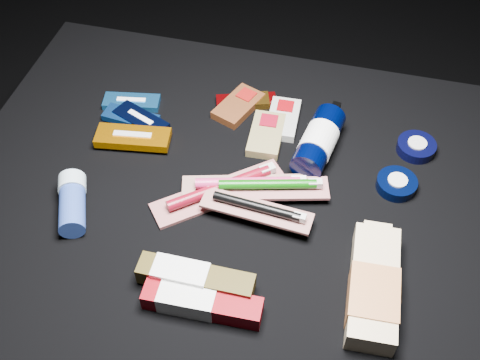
% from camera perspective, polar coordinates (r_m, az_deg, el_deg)
% --- Properties ---
extents(ground, '(3.00, 3.00, 0.00)m').
position_cam_1_polar(ground, '(1.38, -0.72, -11.51)').
color(ground, black).
rests_on(ground, ground).
extents(cloth_table, '(0.98, 0.78, 0.40)m').
position_cam_1_polar(cloth_table, '(1.21, -0.81, -6.96)').
color(cloth_table, black).
rests_on(cloth_table, ground).
extents(luna_bar_0, '(0.12, 0.06, 0.01)m').
position_cam_1_polar(luna_bar_0, '(1.22, -10.24, 7.29)').
color(luna_bar_0, '#1D69B1').
rests_on(luna_bar_0, cloth_table).
extents(luna_bar_1, '(0.11, 0.05, 0.01)m').
position_cam_1_polar(luna_bar_1, '(1.18, -10.30, 5.83)').
color(luna_bar_1, '#134597').
rests_on(luna_bar_1, cloth_table).
extents(luna_bar_2, '(0.12, 0.08, 0.01)m').
position_cam_1_polar(luna_bar_2, '(1.17, -9.37, 5.66)').
color(luna_bar_2, black).
rests_on(luna_bar_2, cloth_table).
extents(luna_bar_3, '(0.14, 0.07, 0.02)m').
position_cam_1_polar(luna_bar_3, '(1.13, -10.11, 3.99)').
color(luna_bar_3, orange).
rests_on(luna_bar_3, cloth_table).
extents(clif_bar_0, '(0.09, 0.12, 0.02)m').
position_cam_1_polar(clif_bar_0, '(1.19, -0.04, 7.16)').
color(clif_bar_0, '#552A13').
rests_on(clif_bar_0, cloth_table).
extents(clif_bar_1, '(0.06, 0.11, 0.02)m').
position_cam_1_polar(clif_bar_1, '(1.16, 4.14, 5.94)').
color(clif_bar_1, '#AFB0A8').
rests_on(clif_bar_1, cloth_table).
extents(clif_bar_2, '(0.06, 0.11, 0.02)m').
position_cam_1_polar(clif_bar_2, '(1.13, 2.54, 4.48)').
color(clif_bar_2, olive).
rests_on(clif_bar_2, cloth_table).
extents(power_bar, '(0.12, 0.07, 0.01)m').
position_cam_1_polar(power_bar, '(1.20, 0.92, 7.48)').
color(power_bar, '#7A0508').
rests_on(power_bar, cloth_table).
extents(lotion_bottle, '(0.08, 0.19, 0.06)m').
position_cam_1_polar(lotion_bottle, '(1.10, 7.47, 3.67)').
color(lotion_bottle, black).
rests_on(lotion_bottle, cloth_table).
extents(cream_tin_upper, '(0.07, 0.07, 0.02)m').
position_cam_1_polar(cream_tin_upper, '(1.15, 16.37, 3.03)').
color(cream_tin_upper, black).
rests_on(cream_tin_upper, cloth_table).
extents(cream_tin_lower, '(0.07, 0.07, 0.02)m').
position_cam_1_polar(cream_tin_lower, '(1.08, 14.63, -0.35)').
color(cream_tin_lower, black).
rests_on(cream_tin_lower, cloth_table).
extents(bodywash_bottle, '(0.08, 0.21, 0.04)m').
position_cam_1_polar(bodywash_bottle, '(0.94, 12.53, -9.99)').
color(bodywash_bottle, beige).
rests_on(bodywash_bottle, cloth_table).
extents(deodorant_stick, '(0.09, 0.12, 0.05)m').
position_cam_1_polar(deodorant_stick, '(1.04, -15.63, -2.06)').
color(deodorant_stick, '#2A4394').
rests_on(deodorant_stick, cloth_table).
extents(toothbrush_pack_0, '(0.22, 0.20, 0.03)m').
position_cam_1_polar(toothbrush_pack_0, '(1.04, -1.80, -0.94)').
color(toothbrush_pack_0, '#A5A09B').
rests_on(toothbrush_pack_0, cloth_table).
extents(toothbrush_pack_1, '(0.23, 0.11, 0.03)m').
position_cam_1_polar(toothbrush_pack_1, '(1.04, 0.91, -0.49)').
color(toothbrush_pack_1, '#AFA8A5').
rests_on(toothbrush_pack_1, cloth_table).
extents(toothbrush_pack_2, '(0.22, 0.10, 0.02)m').
position_cam_1_polar(toothbrush_pack_2, '(1.03, 2.78, -0.64)').
color(toothbrush_pack_2, '#BDB3B0').
rests_on(toothbrush_pack_2, cloth_table).
extents(toothbrush_pack_3, '(0.19, 0.06, 0.02)m').
position_cam_1_polar(toothbrush_pack_3, '(0.99, 1.73, -2.76)').
color(toothbrush_pack_3, '#A69D9A').
rests_on(toothbrush_pack_3, cloth_table).
extents(toothpaste_carton_red, '(0.18, 0.05, 0.03)m').
position_cam_1_polar(toothpaste_carton_red, '(0.91, -4.11, -11.48)').
color(toothpaste_carton_red, '#7B010A').
rests_on(toothpaste_carton_red, cloth_table).
extents(toothpaste_carton_green, '(0.18, 0.04, 0.03)m').
position_cam_1_polar(toothpaste_carton_green, '(0.93, -4.71, -9.18)').
color(toothpaste_carton_green, '#3B300D').
rests_on(toothpaste_carton_green, cloth_table).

